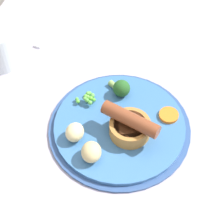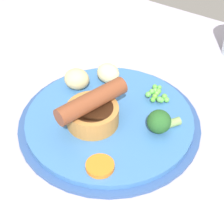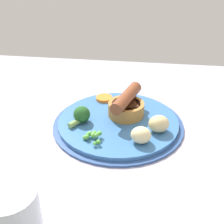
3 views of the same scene
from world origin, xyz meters
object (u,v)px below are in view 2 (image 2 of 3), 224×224
object	(u,v)px
pea_pile	(157,95)
potato_chunk_1	(108,73)
potato_chunk_0	(77,79)
carrot_slice_0	(100,166)
dinner_plate	(109,121)
sausage_pudding	(92,111)
broccoli_floret_near	(160,122)

from	to	relation	value
pea_pile	potato_chunk_1	xyz separation A→B (cm)	(-9.47, -0.37, 0.73)
potato_chunk_0	carrot_slice_0	bearing A→B (deg)	-42.67
carrot_slice_0	potato_chunk_1	bearing A→B (deg)	120.68
dinner_plate	sausage_pudding	distance (cm)	4.33
broccoli_floret_near	potato_chunk_0	size ratio (longest dim) A/B	1.22
dinner_plate	carrot_slice_0	distance (cm)	10.30
sausage_pudding	pea_pile	bearing A→B (deg)	-11.75
carrot_slice_0	broccoli_floret_near	bearing A→B (deg)	73.18
sausage_pudding	potato_chunk_1	xyz separation A→B (cm)	(-3.86, 9.99, -0.75)
sausage_pudding	potato_chunk_1	world-z (taller)	sausage_pudding
potato_chunk_0	potato_chunk_1	size ratio (longest dim) A/B	1.06
broccoli_floret_near	pea_pile	bearing A→B (deg)	-115.14
pea_pile	potato_chunk_1	world-z (taller)	potato_chunk_1
sausage_pudding	pea_pile	distance (cm)	11.87
dinner_plate	carrot_slice_0	world-z (taller)	carrot_slice_0
dinner_plate	pea_pile	xyz separation A→B (cm)	(4.14, 7.93, 1.80)
potato_chunk_0	broccoli_floret_near	bearing A→B (deg)	-4.66
sausage_pudding	potato_chunk_0	world-z (taller)	sausage_pudding
potato_chunk_0	dinner_plate	bearing A→B (deg)	-19.80
dinner_plate	sausage_pudding	bearing A→B (deg)	-121.19
broccoli_floret_near	carrot_slice_0	xyz separation A→B (cm)	(-3.31, -10.94, -1.38)
pea_pile	carrot_slice_0	distance (cm)	17.10
sausage_pudding	carrot_slice_0	world-z (taller)	sausage_pudding
dinner_plate	carrot_slice_0	xyz separation A→B (cm)	(4.59, -9.15, 1.18)
sausage_pudding	broccoli_floret_near	size ratio (longest dim) A/B	2.29
potato_chunk_1	carrot_slice_0	world-z (taller)	potato_chunk_1
pea_pile	broccoli_floret_near	xyz separation A→B (cm)	(3.76, -6.14, 0.77)
broccoli_floret_near	potato_chunk_1	distance (cm)	14.43
dinner_plate	potato_chunk_0	size ratio (longest dim) A/B	6.72
sausage_pudding	potato_chunk_1	distance (cm)	10.74
pea_pile	broccoli_floret_near	world-z (taller)	broccoli_floret_near
broccoli_floret_near	carrot_slice_0	world-z (taller)	broccoli_floret_near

